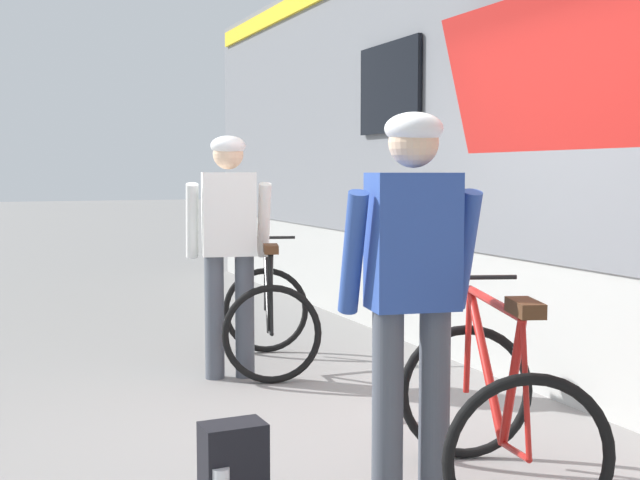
{
  "coord_description": "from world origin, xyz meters",
  "views": [
    {
      "loc": [
        -1.77,
        -4.15,
        1.5
      ],
      "look_at": [
        0.33,
        0.89,
        1.05
      ],
      "focal_mm": 46.21,
      "sensor_mm": 36.0,
      "label": 1
    }
  ],
  "objects": [
    {
      "name": "bicycle_near_black",
      "position": [
        0.27,
        1.77,
        0.4
      ],
      "size": [
        0.99,
        1.23,
        0.99
      ],
      "color": "black",
      "rests_on": "ground"
    },
    {
      "name": "backpack_on_platform",
      "position": [
        -0.76,
        -0.73,
        0.2
      ],
      "size": [
        0.29,
        0.19,
        0.4
      ],
      "primitive_type": "cube",
      "rotation": [
        0.0,
        0.0,
        0.03
      ],
      "color": "black",
      "rests_on": "ground"
    },
    {
      "name": "bicycle_far_red",
      "position": [
        0.39,
        -1.04,
        0.4
      ],
      "size": [
        1.01,
        1.24,
        0.99
      ],
      "color": "black",
      "rests_on": "ground"
    },
    {
      "name": "water_bottle_near_the_bikes",
      "position": [
        0.51,
        0.17,
        0.12
      ],
      "size": [
        0.08,
        0.08,
        0.24
      ],
      "primitive_type": "cylinder",
      "color": "silver",
      "rests_on": "ground"
    },
    {
      "name": "cyclist_far_in_blue",
      "position": [
        -0.01,
        -0.99,
        1.05
      ],
      "size": [
        0.64,
        0.37,
        1.76
      ],
      "color": "#4C515B",
      "rests_on": "ground"
    },
    {
      "name": "ground_plane",
      "position": [
        0.0,
        0.0,
        0.0
      ],
      "size": [
        80.0,
        80.0,
        0.0
      ],
      "primitive_type": "plane",
      "color": "gray"
    },
    {
      "name": "cyclist_near_in_white",
      "position": [
        -0.09,
        1.58,
        1.05
      ],
      "size": [
        0.65,
        0.39,
        1.76
      ],
      "color": "#4C515B",
      "rests_on": "ground"
    }
  ]
}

